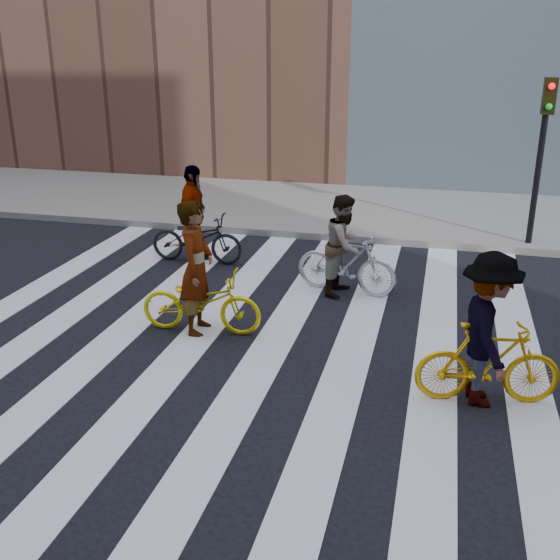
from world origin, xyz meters
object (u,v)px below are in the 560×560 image
at_px(bike_silver_mid, 346,263).
at_px(rider_rear, 193,215).
at_px(rider_right, 488,330).
at_px(bike_yellow_right, 488,363).
at_px(traffic_signal, 543,135).
at_px(bike_yellow_left, 201,302).
at_px(bike_dark_rear, 197,238).
at_px(rider_mid, 344,245).
at_px(rider_left, 196,268).

relative_size(bike_silver_mid, rider_rear, 0.93).
bearing_deg(rider_right, bike_yellow_right, -99.84).
bearing_deg(rider_right, traffic_signal, -20.04).
distance_m(bike_yellow_left, bike_dark_rear, 3.18).
bearing_deg(rider_mid, bike_dark_rear, 83.93).
height_order(bike_yellow_right, bike_dark_rear, bike_yellow_right).
height_order(bike_dark_rear, rider_left, rider_left).
relative_size(bike_yellow_right, rider_left, 0.85).
bearing_deg(bike_dark_rear, bike_yellow_left, -158.46).
bearing_deg(bike_dark_rear, rider_mid, -107.86).
bearing_deg(rider_rear, bike_yellow_left, -157.63).
distance_m(rider_left, rider_right, 4.01).
xyz_separation_m(rider_mid, rider_right, (2.11, -3.08, 0.08)).
distance_m(traffic_signal, rider_mid, 4.76).
bearing_deg(rider_mid, bike_yellow_left, 151.12).
distance_m(bike_yellow_left, rider_rear, 3.23).
height_order(traffic_signal, bike_yellow_right, traffic_signal).
distance_m(bike_yellow_right, rider_mid, 3.78).
relative_size(rider_mid, rider_rear, 0.90).
distance_m(rider_mid, rider_rear, 3.10).
bearing_deg(rider_rear, bike_dark_rear, -90.61).
relative_size(rider_mid, rider_right, 0.91).
height_order(traffic_signal, rider_mid, traffic_signal).
bearing_deg(bike_dark_rear, rider_right, -129.03).
bearing_deg(bike_yellow_right, rider_left, 65.35).
relative_size(bike_yellow_left, bike_silver_mid, 1.02).
height_order(traffic_signal, bike_yellow_left, traffic_signal).
relative_size(bike_yellow_left, bike_dark_rear, 0.98).
height_order(traffic_signal, rider_rear, traffic_signal).
height_order(rider_left, rider_rear, rider_left).
relative_size(bike_dark_rear, rider_rear, 0.97).
xyz_separation_m(traffic_signal, bike_dark_rear, (-6.15, -2.27, -1.81)).
height_order(bike_silver_mid, rider_mid, rider_mid).
bearing_deg(rider_left, bike_yellow_left, -93.76).
distance_m(traffic_signal, bike_yellow_right, 6.59).
xyz_separation_m(bike_silver_mid, bike_yellow_right, (2.11, -3.08, -0.02)).
bearing_deg(traffic_signal, bike_dark_rear, -159.77).
height_order(rider_left, rider_right, rider_left).
bearing_deg(traffic_signal, rider_mid, -135.56).
xyz_separation_m(rider_right, rider_rear, (-5.07, 3.98, 0.01)).
relative_size(bike_yellow_left, rider_rear, 0.95).
relative_size(traffic_signal, rider_right, 1.84).
bearing_deg(bike_yellow_right, rider_mid, 25.20).
xyz_separation_m(traffic_signal, rider_right, (-1.13, -6.25, -1.37)).
xyz_separation_m(bike_yellow_right, rider_mid, (-2.16, 3.08, 0.33)).
bearing_deg(bike_silver_mid, bike_yellow_right, -134.41).
relative_size(bike_yellow_right, bike_dark_rear, 0.93).
height_order(bike_yellow_left, rider_right, rider_right).
xyz_separation_m(bike_silver_mid, rider_rear, (-3.02, 0.91, 0.40)).
bearing_deg(rider_right, rider_left, 65.17).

